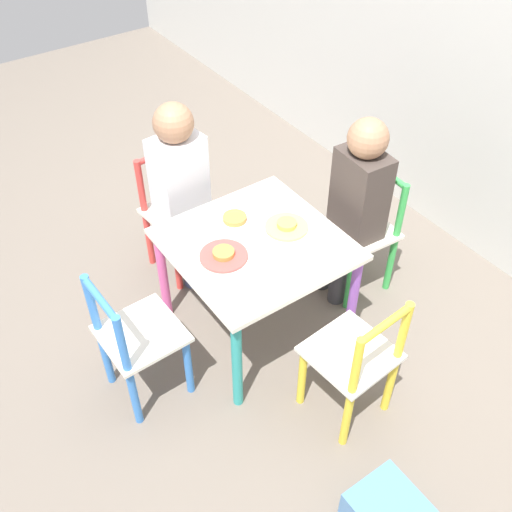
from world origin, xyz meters
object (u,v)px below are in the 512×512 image
Objects in this scene: child_left at (182,181)px; plate_left at (235,220)px; chair_green at (362,233)px; kids_table at (256,256)px; child_back at (356,197)px; plate_back at (287,226)px; plate_front at (224,255)px; chair_blue at (136,341)px; chair_red at (177,214)px; chair_yellow at (355,362)px.

plate_left is (0.31, 0.05, -0.02)m from child_left.
kids_table is at bearing -90.00° from chair_green.
plate_left is at bearing -87.39° from child_left.
plate_back is (-0.03, -0.31, -0.02)m from child_back.
child_back is 4.76× the size of plate_front.
plate_front is (-0.02, 0.37, 0.19)m from chair_blue.
chair_green is 0.77m from chair_red.
child_back is 5.04× the size of plate_back.
chair_blue is 0.67m from plate_back.
child_left is 5.04× the size of plate_back.
kids_table is 0.15m from plate_front.
child_back and child_left have the same top height.
child_left is 4.76× the size of plate_front.
kids_table is 0.73× the size of child_back.
child_left is (-0.94, -0.09, 0.20)m from chair_yellow.
chair_blue is 1.00× the size of chair_yellow.
plate_left is at bearing -75.08° from chair_blue.
chair_yellow reaches higher than plate_back.
kids_table is at bearing -90.00° from chair_yellow.
plate_back is 0.94× the size of plate_front.
chair_green is at bearing 87.08° from plate_front.
chair_blue is 0.68× the size of child_left.
plate_left reaches higher than kids_table.
chair_red is 3.21× the size of plate_front.
child_back is (0.53, 0.50, 0.20)m from chair_red.
plate_left is at bearing -91.01° from chair_yellow.
plate_back reaches higher than kids_table.
child_back is at bearing 69.64° from plate_left.
chair_green is 0.67m from plate_front.
child_back is at bearing 84.66° from plate_back.
chair_green is (0.03, 0.50, -0.11)m from kids_table.
chair_yellow is 0.97m from child_left.
plate_back is 0.82× the size of plate_left.
kids_table is 3.69× the size of plate_back.
chair_green reaches higher than plate_back.
kids_table is 0.52m from chair_green.
chair_yellow is at bearing -10.57° from plate_back.
child_left is 0.31m from plate_left.
plate_front reaches higher than kids_table.
chair_green is 0.56m from plate_left.
child_back reaches higher than kids_table.
plate_left is 0.19m from plate_front.
chair_blue is 2.78× the size of plate_left.
chair_red is 0.21m from child_left.
chair_green is 1.00× the size of chair_red.
chair_red reaches higher than kids_table.
plate_front is (0.14, -0.14, 0.00)m from plate_left.
child_left is at bearing -174.03° from kids_table.
plate_back is (-0.03, -0.37, 0.19)m from chair_green.
plate_front is at bearing -90.00° from plate_back.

